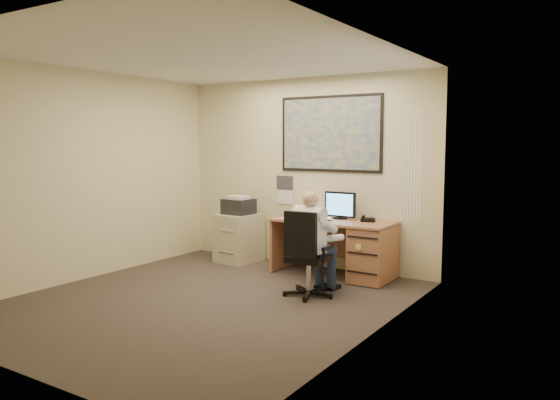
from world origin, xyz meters
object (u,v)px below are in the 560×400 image
Objects in this scene: office_chair at (307,272)px; filing_cabinet at (239,233)px; person at (310,244)px; desk at (356,245)px.

filing_cabinet is at bearing 145.85° from office_chair.
office_chair is (1.79, -1.09, -0.13)m from filing_cabinet.
person reaches higher than office_chair.
desk reaches higher than office_chair.
desk reaches higher than filing_cabinet.
desk is 1.91m from filing_cabinet.
person is (1.80, -1.02, 0.19)m from filing_cabinet.
desk is 1.31× the size of person.
person is at bearing -25.26° from filing_cabinet.
desk is 1.05m from person.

